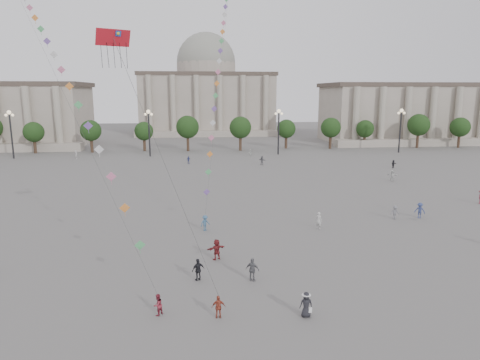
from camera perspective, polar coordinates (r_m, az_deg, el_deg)
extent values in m
plane|color=#5E5C58|center=(33.04, 2.78, -14.49)|extent=(360.00, 360.00, 0.00)
cube|color=gray|center=(147.79, 26.84, 7.87)|extent=(80.00, 22.00, 16.00)
cube|color=#4A3E36|center=(147.66, 27.15, 11.19)|extent=(81.60, 22.44, 1.20)
cube|color=gray|center=(159.43, -4.44, 9.97)|extent=(46.00, 30.00, 20.00)
cube|color=#4A3E36|center=(159.48, -4.51, 13.78)|extent=(46.92, 30.60, 1.20)
cube|color=gray|center=(143.02, -4.18, 6.18)|extent=(48.30, 4.00, 2.00)
cylinder|color=gray|center=(159.57, -4.52, 14.46)|extent=(21.00, 21.00, 5.00)
sphere|color=gray|center=(159.71, -4.53, 15.36)|extent=(21.00, 21.00, 21.00)
cylinder|color=#3B291D|center=(114.32, -25.14, 4.12)|extent=(0.70, 0.70, 3.52)
sphere|color=#193213|center=(113.97, -25.30, 5.95)|extent=(5.12, 5.12, 5.12)
cylinder|color=#3B291D|center=(110.99, -19.26, 4.38)|extent=(0.70, 0.70, 3.52)
sphere|color=#193213|center=(110.62, -19.39, 6.27)|extent=(5.12, 5.12, 5.12)
cylinder|color=#3B291D|center=(108.88, -13.09, 4.60)|extent=(0.70, 0.70, 3.52)
sphere|color=#193213|center=(108.51, -13.18, 6.52)|extent=(5.12, 5.12, 5.12)
cylinder|color=#3B291D|center=(108.07, -6.74, 4.77)|extent=(0.70, 0.70, 3.52)
sphere|color=#193213|center=(107.69, -6.79, 6.71)|extent=(5.12, 5.12, 5.12)
cylinder|color=#3B291D|center=(108.58, -0.38, 4.88)|extent=(0.70, 0.70, 3.52)
sphere|color=#193213|center=(108.21, -0.38, 6.81)|extent=(5.12, 5.12, 5.12)
cylinder|color=#3B291D|center=(110.41, 5.85, 4.93)|extent=(0.70, 0.70, 3.52)
sphere|color=#193213|center=(110.05, 5.89, 6.83)|extent=(5.12, 5.12, 5.12)
cylinder|color=#3B291D|center=(113.48, 11.82, 4.93)|extent=(0.70, 0.70, 3.52)
sphere|color=#193213|center=(113.13, 11.89, 6.78)|extent=(5.12, 5.12, 5.12)
cylinder|color=#3B291D|center=(117.71, 17.41, 4.87)|extent=(0.70, 0.70, 3.52)
sphere|color=#193213|center=(117.36, 17.52, 6.66)|extent=(5.12, 5.12, 5.12)
cylinder|color=#3B291D|center=(122.96, 22.57, 4.79)|extent=(0.70, 0.70, 3.52)
sphere|color=#193213|center=(122.63, 22.70, 6.49)|extent=(5.12, 5.12, 5.12)
cylinder|color=#3B291D|center=(129.12, 27.26, 4.67)|extent=(0.70, 0.70, 3.52)
sphere|color=#193213|center=(128.80, 27.42, 6.29)|extent=(5.12, 5.12, 5.12)
cylinder|color=#262628|center=(107.60, -28.17, 5.18)|extent=(0.36, 0.36, 10.00)
sphere|color=#FFE5B2|center=(107.26, -28.43, 7.94)|extent=(0.90, 0.90, 0.90)
sphere|color=#FFE5B2|center=(107.55, -28.75, 7.59)|extent=(0.60, 0.60, 0.60)
sphere|color=#FFE5B2|center=(107.03, -28.05, 7.64)|extent=(0.60, 0.60, 0.60)
cylinder|color=#262628|center=(100.29, -12.01, 5.93)|extent=(0.36, 0.36, 10.00)
sphere|color=#FFE5B2|center=(99.93, -12.13, 8.89)|extent=(0.90, 0.90, 0.90)
sphere|color=#FFE5B2|center=(100.03, -12.52, 8.54)|extent=(0.60, 0.60, 0.60)
sphere|color=#FFE5B2|center=(99.89, -11.71, 8.57)|extent=(0.60, 0.60, 0.60)
cylinder|color=#262628|center=(101.68, 5.15, 6.21)|extent=(0.36, 0.36, 10.00)
sphere|color=#FFE5B2|center=(101.32, 5.21, 9.14)|extent=(0.90, 0.90, 0.90)
sphere|color=#FFE5B2|center=(101.22, 4.81, 8.80)|extent=(0.60, 0.60, 0.60)
sphere|color=#FFE5B2|center=(101.49, 5.59, 8.79)|extent=(0.60, 0.60, 0.60)
cylinder|color=#262628|center=(111.44, 20.56, 5.99)|extent=(0.36, 0.36, 10.00)
sphere|color=#FFE5B2|center=(111.11, 20.75, 8.66)|extent=(0.90, 0.90, 0.90)
sphere|color=#FFE5B2|center=(110.83, 20.40, 8.37)|extent=(0.60, 0.60, 0.60)
sphere|color=#FFE5B2|center=(111.45, 21.05, 8.33)|extent=(0.60, 0.60, 0.60)
imported|color=navy|center=(88.95, -6.90, 2.67)|extent=(1.00, 0.85, 1.61)
imported|color=silver|center=(99.09, 1.39, 3.65)|extent=(1.26, 1.41, 1.55)
imported|color=slate|center=(53.04, 19.96, -4.07)|extent=(1.08, 0.64, 1.64)
imported|color=silver|center=(75.38, 19.63, 0.56)|extent=(1.71, 1.55, 1.89)
imported|color=black|center=(88.57, 19.77, 2.02)|extent=(1.51, 1.15, 1.59)
imported|color=beige|center=(101.69, -21.00, 3.19)|extent=(0.49, 0.71, 1.91)
imported|color=slate|center=(87.35, 2.95, 2.63)|extent=(1.49, 1.59, 1.78)
imported|color=#BBBBB7|center=(47.18, 10.45, -5.32)|extent=(0.80, 0.81, 1.88)
imported|color=navy|center=(54.49, 22.85, -3.76)|extent=(1.39, 1.27, 1.87)
imported|color=#9C3D2A|center=(29.16, -2.88, -16.55)|extent=(0.91, 0.38, 1.56)
imported|color=maroon|center=(38.26, -3.13, -9.22)|extent=(1.80, 1.22, 1.86)
imported|color=#5C5C60|center=(34.13, 1.68, -11.86)|extent=(1.19, 0.89, 1.87)
imported|color=black|center=(34.37, -5.59, -11.82)|extent=(1.14, 0.84, 1.79)
imported|color=maroon|center=(29.97, -10.91, -16.02)|extent=(0.89, 0.91, 1.48)
imported|color=#395E80|center=(45.98, -4.67, -5.72)|extent=(1.27, 1.14, 1.71)
imported|color=black|center=(29.53, 8.81, -16.11)|extent=(0.86, 0.57, 1.72)
cone|color=white|center=(29.19, 8.85, -14.79)|extent=(0.52, 0.52, 0.14)
cylinder|color=white|center=(29.22, 8.85, -14.89)|extent=(0.60, 0.60, 0.02)
cube|color=white|center=(29.61, 9.35, -16.73)|extent=(0.22, 0.10, 0.35)
cube|color=#B5131F|center=(30.04, -16.58, 17.74)|extent=(2.20, 1.46, 1.02)
cube|color=green|center=(30.09, -17.31, 18.16)|extent=(0.40, 0.33, 0.34)
cube|color=#1D459F|center=(29.97, -15.93, 18.27)|extent=(0.40, 0.33, 0.34)
sphere|color=gold|center=(30.05, -17.32, 18.17)|extent=(0.20, 0.20, 0.20)
sphere|color=gold|center=(29.93, -15.94, 18.28)|extent=(0.20, 0.20, 0.20)
cylinder|color=#3F3F3F|center=(28.01, -9.84, 1.69)|extent=(0.02, 0.02, 17.97)
cylinder|color=#3F3F3F|center=(54.96, -24.85, 15.76)|extent=(0.02, 0.02, 68.71)
cube|color=#51B06A|center=(30.88, -13.20, -8.45)|extent=(0.76, 0.25, 0.76)
cube|color=orange|center=(32.65, -15.12, -3.61)|extent=(0.76, 0.25, 0.76)
cube|color=#D47096|center=(34.68, -16.80, 0.45)|extent=(0.76, 0.25, 0.76)
cube|color=silver|center=(36.91, -18.28, 3.89)|extent=(0.76, 0.25, 0.76)
cube|color=#7652A4|center=(39.28, -19.59, 6.83)|extent=(0.76, 0.25, 0.76)
cube|color=#51B06A|center=(41.77, -20.75, 9.35)|extent=(0.76, 0.25, 0.76)
cube|color=orange|center=(44.34, -21.79, 11.53)|extent=(0.76, 0.25, 0.76)
cube|color=#D47096|center=(46.97, -22.73, 13.42)|extent=(0.76, 0.25, 0.76)
cube|color=silver|center=(49.67, -23.57, 15.07)|extent=(0.76, 0.25, 0.76)
cube|color=#7652A4|center=(52.40, -24.34, 16.51)|extent=(0.76, 0.25, 0.76)
cube|color=#51B06A|center=(55.17, -25.03, 17.79)|extent=(0.76, 0.25, 0.76)
cube|color=orange|center=(57.97, -25.67, 18.92)|extent=(0.76, 0.25, 0.76)
cube|color=#D47096|center=(60.79, -26.25, 19.92)|extent=(0.76, 0.25, 0.76)
cylinder|color=#3F3F3F|center=(67.14, -2.00, 19.59)|extent=(0.02, 0.02, 63.79)
cube|color=#7652A4|center=(46.57, -4.47, -1.59)|extent=(0.76, 0.25, 0.76)
cube|color=#51B06A|center=(47.60, -4.25, 1.08)|extent=(0.76, 0.25, 0.76)
cube|color=orange|center=(48.74, -4.04, 3.46)|extent=(0.76, 0.25, 0.76)
cube|color=#D47096|center=(49.98, -3.84, 5.63)|extent=(0.76, 0.25, 0.76)
cube|color=silver|center=(51.29, -3.65, 7.62)|extent=(0.76, 0.25, 0.76)
cube|color=#7652A4|center=(52.66, -3.46, 9.46)|extent=(0.76, 0.25, 0.76)
cube|color=#51B06A|center=(54.08, -3.29, 11.16)|extent=(0.76, 0.25, 0.76)
cube|color=orange|center=(55.55, -3.11, 12.74)|extent=(0.76, 0.25, 0.76)
cube|color=#D47096|center=(57.05, -2.95, 14.20)|extent=(0.76, 0.25, 0.76)
cube|color=silver|center=(58.59, -2.79, 15.57)|extent=(0.76, 0.25, 0.76)
cube|color=#7652A4|center=(60.16, -2.64, 16.84)|extent=(0.76, 0.25, 0.76)
cube|color=#51B06A|center=(61.76, -2.49, 18.04)|extent=(0.76, 0.25, 0.76)
cube|color=orange|center=(63.38, -2.35, 19.15)|extent=(0.76, 0.25, 0.76)
cube|color=#D47096|center=(65.02, -2.21, 20.19)|extent=(0.76, 0.25, 0.76)
cube|color=silver|center=(66.68, -2.08, 21.18)|extent=(0.76, 0.25, 0.76)
cube|color=#7652A4|center=(68.36, -1.95, 22.10)|extent=(0.76, 0.25, 0.76)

